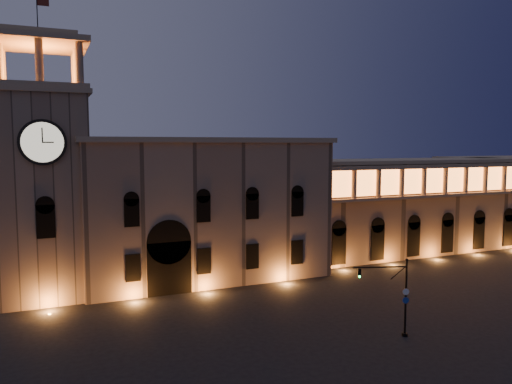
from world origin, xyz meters
TOP-DOWN VIEW (x-y plane):
  - ground at (0.00, 0.00)m, footprint 160.00×160.00m
  - government_building at (-2.08, 21.93)m, footprint 30.80×12.80m
  - clock_tower at (-20.50, 20.98)m, footprint 9.80×9.80m
  - colonnade_wing at (32.00, 23.92)m, footprint 40.60×11.50m
  - secondary_building at (58.00, 30.00)m, footprint 20.00×12.00m
  - traffic_light at (7.34, -3.77)m, footprint 4.84×1.80m

SIDE VIEW (x-z plane):
  - ground at x=0.00m, z-range 0.00..0.00m
  - traffic_light at x=7.34m, z-range 0.18..7.12m
  - secondary_building at x=58.00m, z-range 0.00..14.00m
  - colonnade_wing at x=32.00m, z-range 0.08..14.58m
  - government_building at x=-2.08m, z-range -0.03..17.57m
  - clock_tower at x=-20.50m, z-range -3.70..28.70m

